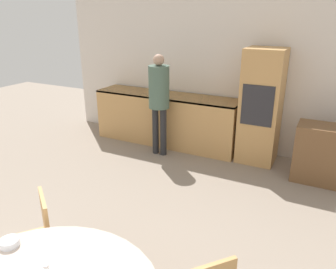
{
  "coord_description": "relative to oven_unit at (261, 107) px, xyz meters",
  "views": [
    {
      "loc": [
        1.45,
        0.23,
        2.22
      ],
      "look_at": [
        0.06,
        2.96,
        1.09
      ],
      "focal_mm": 35.0,
      "sensor_mm": 36.0,
      "label": 1
    }
  ],
  "objects": [
    {
      "name": "wall_back",
      "position": [
        -0.51,
        0.34,
        0.42
      ],
      "size": [
        6.53,
        0.05,
        2.6
      ],
      "color": "silver",
      "rests_on": "ground_plane"
    },
    {
      "name": "bowl_far",
      "position": [
        -0.85,
        -3.82,
        -0.12
      ],
      "size": [
        0.13,
        0.13,
        0.05
      ],
      "color": "silver",
      "rests_on": "dining_table"
    },
    {
      "name": "kitchen_counter",
      "position": [
        -1.63,
        -0.01,
        -0.42
      ],
      "size": [
        2.6,
        0.6,
        0.9
      ],
      "color": "tan",
      "rests_on": "ground_plane"
    },
    {
      "name": "oven_unit",
      "position": [
        0.0,
        0.0,
        0.0
      ],
      "size": [
        0.57,
        0.59,
        1.76
      ],
      "color": "tan",
      "rests_on": "ground_plane"
    },
    {
      "name": "chair_far_left",
      "position": [
        -1.06,
        -3.46,
        -0.4
      ],
      "size": [
        0.56,
        0.56,
        0.84
      ],
      "rotation": [
        0.0,
        0.0,
        5.64
      ],
      "color": "tan",
      "rests_on": "ground_plane"
    },
    {
      "name": "person_standing",
      "position": [
        -1.5,
        -0.51,
        0.14
      ],
      "size": [
        0.33,
        0.33,
        1.64
      ],
      "color": "#262628",
      "rests_on": "ground_plane"
    },
    {
      "name": "sideboard",
      "position": [
        1.08,
        -0.32,
        -0.47
      ],
      "size": [
        0.98,
        0.45,
        0.81
      ],
      "color": "brown",
      "rests_on": "ground_plane"
    }
  ]
}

